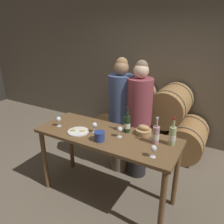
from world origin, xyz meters
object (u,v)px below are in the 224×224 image
cheese_plate (78,131)px  wine_glass_right (154,149)px  person_left (121,117)px  bread_basket (144,131)px  wine_glass_far_left (58,119)px  wine_bottle_white (172,136)px  wine_glass_left (95,125)px  wine_bottle_red (127,124)px  wine_bottle_rose (156,135)px  blue_crock (100,136)px  tasting_table (107,143)px  person_right (139,121)px  wine_glass_center (120,130)px

cheese_plate → wine_glass_right: wine_glass_right is taller
person_left → bread_basket: (0.54, -0.42, 0.08)m
bread_basket → wine_glass_far_left: (-1.07, -0.34, 0.05)m
wine_bottle_white → person_left: bearing=150.9°
person_left → cheese_plate: size_ratio=6.70×
cheese_plate → wine_glass_left: wine_glass_left is taller
wine_bottle_red → bread_basket: 0.22m
wine_glass_left → wine_glass_right: (0.83, -0.17, 0.00)m
wine_bottle_rose → blue_crock: size_ratio=2.48×
cheese_plate → blue_crock: bearing=-8.5°
wine_bottle_rose → wine_glass_far_left: size_ratio=2.38×
person_left → cheese_plate: bearing=-104.3°
wine_bottle_rose → tasting_table: bearing=-171.7°
tasting_table → person_right: bearing=76.8°
wine_bottle_red → person_left: bearing=125.5°
wine_glass_center → wine_glass_right: (0.50, -0.22, 0.00)m
tasting_table → wine_glass_right: wine_glass_right is taller
wine_glass_left → wine_glass_center: 0.33m
person_left → wine_glass_right: (0.82, -0.85, 0.13)m
tasting_table → wine_glass_far_left: bearing=-170.7°
person_left → wine_bottle_red: size_ratio=5.47×
person_right → wine_bottle_red: person_right is taller
wine_bottle_rose → wine_glass_center: 0.43m
person_left → tasting_table: bearing=-77.5°
cheese_plate → wine_glass_far_left: 0.34m
person_right → wine_bottle_white: person_right is taller
blue_crock → wine_glass_left: 0.23m
tasting_table → blue_crock: blue_crock is taller
person_right → wine_glass_center: bearing=-88.2°
wine_glass_left → wine_glass_center: size_ratio=1.00×
person_left → wine_glass_far_left: bearing=-124.7°
wine_bottle_red → wine_glass_left: 0.41m
blue_crock → wine_bottle_white: bearing=23.2°
wine_bottle_rose → wine_glass_center: (-0.42, -0.07, -0.01)m
wine_bottle_red → cheese_plate: size_ratio=1.22×
tasting_table → wine_bottle_rose: bearing=8.3°
person_left → wine_glass_center: 0.72m
wine_glass_far_left → wine_glass_left: (0.52, 0.08, 0.00)m
blue_crock → wine_glass_center: (0.16, 0.20, 0.04)m
cheese_plate → wine_bottle_red: bearing=30.2°
wine_bottle_rose → bread_basket: (-0.20, 0.14, -0.06)m
person_right → wine_glass_left: person_right is taller
blue_crock → person_left: bearing=100.7°
cheese_plate → wine_glass_left: bearing=26.9°
person_right → wine_bottle_red: 0.49m
person_left → wine_bottle_rose: (0.74, -0.57, 0.14)m
person_right → wine_bottle_rose: (0.44, -0.57, 0.14)m
wine_bottle_rose → wine_glass_right: size_ratio=2.38×
tasting_table → wine_glass_right: (0.67, -0.20, 0.23)m
bread_basket → cheese_plate: (-0.74, -0.35, -0.04)m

